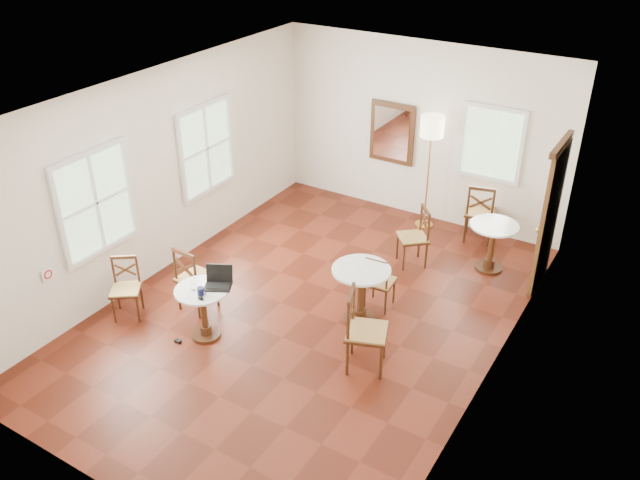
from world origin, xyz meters
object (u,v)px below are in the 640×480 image
at_px(water_glass, 193,287).
at_px(cafe_table_near, 203,307).
at_px(cafe_table_mid, 361,289).
at_px(chair_mid_a, 379,282).
at_px(chair_near_b, 126,288).
at_px(navy_mug, 201,291).
at_px(cafe_table_back, 492,242).
at_px(power_adapter, 178,341).
at_px(chair_near_a, 195,278).
at_px(mouse, 201,298).
at_px(laptop, 219,281).
at_px(chair_mid_b, 365,331).
at_px(floor_lamp, 432,134).
at_px(chair_back_a, 480,212).
at_px(chair_back_b, 414,237).

bearing_deg(water_glass, cafe_table_near, 43.69).
xyz_separation_m(cafe_table_mid, chair_mid_a, (0.07, 0.42, -0.10)).
xyz_separation_m(chair_near_b, navy_mug, (1.27, 0.08, 0.35)).
xyz_separation_m(cafe_table_back, power_adapter, (-2.81, -3.81, -0.45)).
height_order(cafe_table_back, chair_near_a, chair_near_a).
distance_m(water_glass, power_adapter, 0.80).
bearing_deg(mouse, navy_mug, 140.74).
height_order(chair_mid_a, mouse, chair_mid_a).
distance_m(laptop, power_adapter, 0.97).
xyz_separation_m(chair_near_a, mouse, (0.63, -0.59, 0.25)).
height_order(cafe_table_mid, chair_mid_b, chair_mid_b).
bearing_deg(chair_near_b, water_glass, -30.42).
xyz_separation_m(cafe_table_mid, chair_mid_b, (0.48, -0.79, 0.02)).
height_order(laptop, power_adapter, laptop).
distance_m(chair_near_a, laptop, 0.71).
bearing_deg(navy_mug, cafe_table_mid, 44.09).
distance_m(chair_mid_b, navy_mug, 2.06).
xyz_separation_m(floor_lamp, laptop, (-1.08, -4.07, -0.86)).
xyz_separation_m(cafe_table_mid, laptop, (-1.43, -1.13, 0.28)).
bearing_deg(navy_mug, power_adapter, -144.40).
relative_size(chair_mid_b, laptop, 2.48).
bearing_deg(cafe_table_mid, cafe_table_back, 64.24).
height_order(chair_mid_b, power_adapter, chair_mid_b).
bearing_deg(chair_mid_a, chair_back_a, -105.60).
height_order(chair_near_b, laptop, laptop).
xyz_separation_m(laptop, power_adapter, (-0.34, -0.50, -0.76)).
bearing_deg(chair_mid_a, navy_mug, 45.99).
relative_size(cafe_table_near, navy_mug, 5.63).
bearing_deg(cafe_table_back, chair_back_a, 121.15).
xyz_separation_m(chair_mid_a, laptop, (-1.50, -1.55, 0.37)).
relative_size(cafe_table_back, laptop, 1.77).
distance_m(chair_near_a, chair_back_b, 3.33).
height_order(chair_mid_b, chair_back_a, chair_mid_b).
relative_size(cafe_table_near, water_glass, 8.05).
bearing_deg(chair_near_b, navy_mug, -32.22).
height_order(navy_mug, power_adapter, navy_mug).
relative_size(chair_mid_a, mouse, 8.91).
bearing_deg(cafe_table_back, chair_near_b, -135.87).
height_order(chair_near_b, chair_mid_a, chair_near_b).
height_order(mouse, water_glass, water_glass).
distance_m(chair_near_a, power_adapter, 0.90).
height_order(chair_mid_a, chair_back_b, chair_back_b).
distance_m(cafe_table_mid, chair_back_b, 1.72).
height_order(chair_near_b, water_glass, chair_near_b).
height_order(chair_near_b, chair_back_b, chair_back_b).
relative_size(cafe_table_mid, navy_mug, 6.35).
bearing_deg(water_glass, navy_mug, -10.02).
distance_m(cafe_table_near, laptop, 0.41).
bearing_deg(floor_lamp, chair_back_a, 0.45).
distance_m(chair_back_b, mouse, 3.53).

